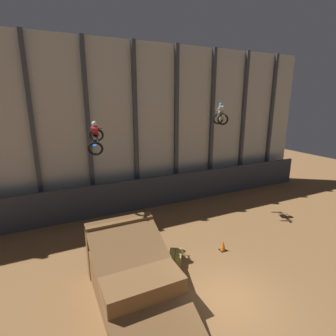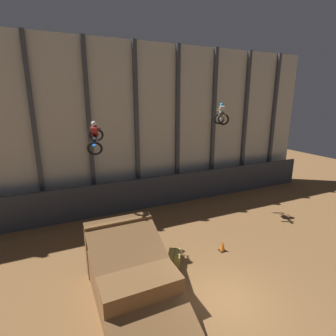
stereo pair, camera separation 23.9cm
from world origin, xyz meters
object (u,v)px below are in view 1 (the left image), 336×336
object	(u,v)px
rider_bike_right_air	(221,116)
hay_bale_trackside	(175,258)
dirt_ramp	(132,271)
rider_bike_left_air	(96,138)
traffic_cone_near_ramp	(223,246)

from	to	relation	value
rider_bike_right_air	hay_bale_trackside	bearing A→B (deg)	-118.76
dirt_ramp	rider_bike_left_air	xyz separation A→B (m)	(-0.48, 3.57, 5.32)
hay_bale_trackside	dirt_ramp	bearing A→B (deg)	-159.99
dirt_ramp	traffic_cone_near_ramp	size ratio (longest dim) A/B	9.98
rider_bike_left_air	rider_bike_right_air	world-z (taller)	rider_bike_right_air
rider_bike_left_air	traffic_cone_near_ramp	size ratio (longest dim) A/B	3.28
hay_bale_trackside	traffic_cone_near_ramp	bearing A→B (deg)	-3.12
dirt_ramp	rider_bike_left_air	size ratio (longest dim) A/B	3.04
rider_bike_left_air	hay_bale_trackside	distance (m)	7.21
rider_bike_right_air	traffic_cone_near_ramp	distance (m)	8.44
traffic_cone_near_ramp	hay_bale_trackside	distance (m)	2.87
rider_bike_right_air	dirt_ramp	bearing A→B (deg)	-123.66
rider_bike_right_air	rider_bike_left_air	bearing A→B (deg)	-145.59
rider_bike_right_air	traffic_cone_near_ramp	world-z (taller)	rider_bike_right_air
rider_bike_left_air	rider_bike_right_air	bearing A→B (deg)	24.89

